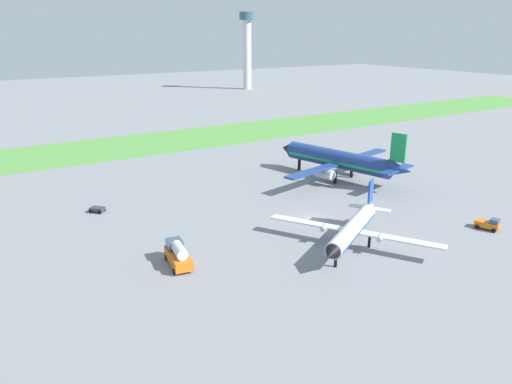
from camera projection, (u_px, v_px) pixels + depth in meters
ground_plane at (310, 219)px, 83.74m from camera, size 600.00×600.00×0.00m
grass_taxiway_strip at (155, 143)px, 140.59m from camera, size 360.00×28.00×0.08m
airplane_foreground_turboprop at (353, 228)px, 72.25m from camera, size 20.42×23.42×7.84m
airplane_midfield_jet at (340, 160)px, 104.85m from camera, size 33.09×32.67×11.83m
pushback_tug_near_gate at (489, 224)px, 79.07m from camera, size 2.86×3.96×1.95m
baggage_cart_midfield at (97, 209)px, 86.66m from camera, size 2.91×2.93×0.90m
fuel_truck_by_runway at (178, 254)px, 66.87m from camera, size 3.46×6.80×3.29m
control_tower at (247, 45)px, 263.75m from camera, size 8.00×8.00×39.86m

